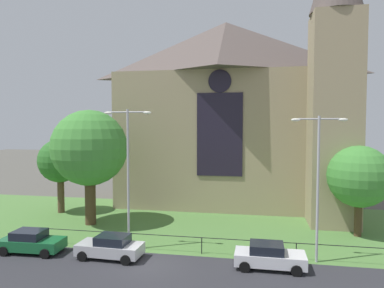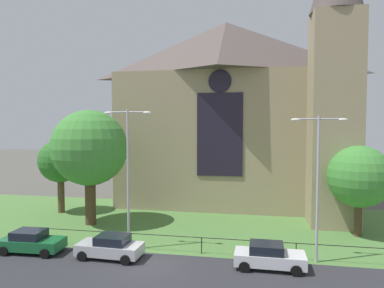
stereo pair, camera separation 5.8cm
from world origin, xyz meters
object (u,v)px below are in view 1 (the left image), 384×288
parked_car_white (269,256)px  tree_left_near (90,148)px  tree_left_far (60,161)px  streetlamp_far (318,171)px  parked_car_green (31,242)px  streetlamp_near (128,163)px  church_building (232,110)px  parked_car_silver (111,247)px  tree_right_near (359,177)px

parked_car_white → tree_left_near: bearing=155.6°
tree_left_far → streetlamp_far: bearing=-21.0°
streetlamp_far → parked_car_green: streetlamp_far is taller
streetlamp_near → parked_car_white: (9.48, -1.52, -5.30)m
parked_car_white → streetlamp_far: bearing=27.4°
tree_left_far → church_building: bearing=25.6°
church_building → parked_car_silver: bearing=-109.5°
parked_car_silver → church_building: bearing=-107.4°
tree_left_far → streetlamp_far: (22.75, -8.71, 0.70)m
tree_right_near → tree_left_far: tree_left_far is taller
tree_left_near → streetlamp_far: 18.76m
parked_car_silver → streetlamp_near: bearing=-106.6°
tree_right_near → tree_left_near: size_ratio=0.71×
tree_left_near → parked_car_silver: 10.45m
tree_right_near → parked_car_green: size_ratio=1.66×
streetlamp_near → parked_car_green: streetlamp_near is taller
tree_left_far → parked_car_white: 22.68m
tree_right_near → parked_car_white: 11.04m
church_building → parked_car_silver: church_building is taller
church_building → parked_car_white: (3.60, -17.99, -9.53)m
tree_right_near → streetlamp_far: (-3.99, -6.11, 1.12)m
tree_right_near → parked_car_silver: bearing=-155.3°
streetlamp_far → parked_car_silver: (-13.03, -1.74, -5.03)m
tree_left_near → tree_left_far: size_ratio=1.37×
tree_left_near → tree_left_far: bearing=145.1°
streetlamp_far → parked_car_white: 6.03m
parked_car_silver → tree_right_near: bearing=-153.1°
tree_right_near → streetlamp_near: size_ratio=0.73×
tree_left_near → streetlamp_far: size_ratio=1.08×
church_building → tree_left_far: 18.69m
tree_left_far → streetlamp_near: (10.30, -8.71, 0.97)m
tree_left_near → church_building: bearing=44.3°
tree_right_near → streetlamp_near: streetlamp_near is taller
church_building → streetlamp_far: size_ratio=2.82×
church_building → parked_car_green: 23.91m
church_building → streetlamp_far: 18.30m
streetlamp_far → parked_car_green: size_ratio=2.16×
tree_right_near → streetlamp_near: bearing=-159.6°
church_building → parked_car_white: church_building is taller
parked_car_green → parked_car_white: (15.76, 0.25, 0.00)m
tree_right_near → tree_left_near: tree_left_near is taller
parked_car_green → tree_left_near: bearing=81.7°
tree_left_far → streetlamp_far: size_ratio=0.79×
parked_car_silver → parked_car_white: size_ratio=1.01×
tree_right_near → tree_left_far: (-26.74, 2.60, 0.42)m
tree_right_near → parked_car_silver: 19.15m
parked_car_green → church_building: bearing=54.2°
church_building → tree_right_near: (10.56, -10.37, -5.62)m
tree_left_far → parked_car_white: size_ratio=1.72×
streetlamp_far → parked_car_white: (-2.97, -1.52, -5.03)m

